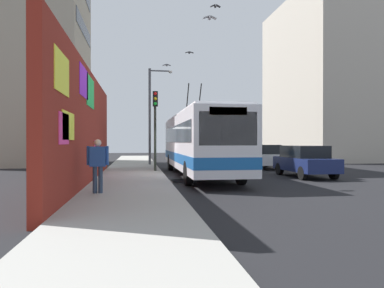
{
  "coord_description": "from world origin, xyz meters",
  "views": [
    {
      "loc": [
        -18.38,
        1.34,
        1.76
      ],
      "look_at": [
        1.59,
        -1.75,
        1.65
      ],
      "focal_mm": 33.16,
      "sensor_mm": 36.0,
      "label": 1
    }
  ],
  "objects": [
    {
      "name": "building_far_left",
      "position": [
        10.98,
        9.2,
        10.61
      ],
      "size": [
        8.69,
        7.31,
        21.23
      ],
      "color": "#9E937F",
      "rests_on": "ground_plane"
    },
    {
      "name": "city_bus",
      "position": [
        -0.35,
        -1.8,
        1.79
      ],
      "size": [
        12.11,
        2.49,
        4.99
      ],
      "color": "silver",
      "rests_on": "ground_plane"
    },
    {
      "name": "flying_pigeons",
      "position": [
        0.69,
        -1.2,
        7.75
      ],
      "size": [
        10.25,
        4.37,
        2.3
      ],
      "color": "slate"
    },
    {
      "name": "curbside_puddle",
      "position": [
        -2.6,
        -0.6,
        0.0
      ],
      "size": [
        1.73,
        1.73,
        0.0
      ],
      "primitive_type": "cylinder",
      "color": "black",
      "rests_on": "ground_plane"
    },
    {
      "name": "ground_plane",
      "position": [
        0.0,
        0.0,
        0.0
      ],
      "size": [
        80.0,
        80.0,
        0.0
      ],
      "primitive_type": "plane",
      "color": "black"
    },
    {
      "name": "building_far_right",
      "position": [
        14.87,
        -17.0,
        7.95
      ],
      "size": [
        13.84,
        7.41,
        15.89
      ],
      "color": "#B2A899",
      "rests_on": "ground_plane"
    },
    {
      "name": "traffic_light",
      "position": [
        1.46,
        0.35,
        3.13
      ],
      "size": [
        0.49,
        0.28,
        4.46
      ],
      "color": "#2D382D",
      "rests_on": "sidewalk_slab"
    },
    {
      "name": "pedestrian_near_wall",
      "position": [
        -6.9,
        2.57,
        1.15
      ],
      "size": [
        0.23,
        0.68,
        1.7
      ],
      "color": "#2D3F59",
      "rests_on": "sidewalk_slab"
    },
    {
      "name": "graffiti_wall",
      "position": [
        -3.48,
        3.35,
        2.33
      ],
      "size": [
        15.08,
        0.32,
        4.64
      ],
      "color": "maroon",
      "rests_on": "ground_plane"
    },
    {
      "name": "sidewalk_slab",
      "position": [
        0.0,
        1.6,
        0.07
      ],
      "size": [
        48.0,
        3.2,
        0.15
      ],
      "primitive_type": "cube",
      "color": "#9E9B93",
      "rests_on": "ground_plane"
    },
    {
      "name": "street_lamp",
      "position": [
        7.28,
        0.27,
        4.1
      ],
      "size": [
        0.44,
        1.72,
        6.91
      ],
      "color": "#4C4C51",
      "rests_on": "sidewalk_slab"
    },
    {
      "name": "parked_car_white",
      "position": [
        4.34,
        -7.0,
        0.83
      ],
      "size": [
        4.37,
        1.76,
        1.58
      ],
      "color": "white",
      "rests_on": "ground_plane"
    },
    {
      "name": "parked_car_navy",
      "position": [
        -1.62,
        -7.0,
        0.83
      ],
      "size": [
        4.08,
        1.77,
        1.58
      ],
      "color": "navy",
      "rests_on": "ground_plane"
    }
  ]
}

